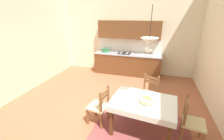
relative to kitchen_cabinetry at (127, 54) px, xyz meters
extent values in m
cube|color=#A86042|center=(-0.10, -2.94, -0.91)|extent=(6.12, 7.03, 0.10)
cube|color=beige|center=(-0.10, 0.33, 1.14)|extent=(6.12, 0.12, 3.98)
cube|color=beige|center=(-2.92, -2.94, 1.14)|extent=(0.12, 7.03, 3.98)
cube|color=#904444|center=(0.98, -3.35, -0.85)|extent=(2.10, 1.60, 0.01)
cube|color=brown|center=(0.01, -0.04, -0.43)|extent=(2.74, 0.60, 0.86)
cube|color=#9E9EA3|center=(0.01, -0.05, 0.02)|extent=(2.77, 0.63, 0.04)
cube|color=white|center=(0.01, 0.26, 0.32)|extent=(2.74, 0.01, 0.55)
cube|color=brown|center=(0.01, 0.09, 0.99)|extent=(2.52, 0.34, 0.70)
cube|color=black|center=(0.01, -0.31, -0.81)|extent=(2.70, 0.02, 0.09)
cylinder|color=silver|center=(0.62, -0.04, 0.04)|extent=(0.34, 0.34, 0.02)
cylinder|color=silver|center=(0.62, 0.10, 0.15)|extent=(0.02, 0.02, 0.22)
cube|color=black|center=(-0.13, -0.04, 0.05)|extent=(0.52, 0.42, 0.01)
cylinder|color=silver|center=(-0.26, -0.14, 0.06)|extent=(0.11, 0.11, 0.01)
cylinder|color=silver|center=(0.00, -0.14, 0.06)|extent=(0.11, 0.11, 0.01)
cylinder|color=silver|center=(-0.26, 0.06, 0.06)|extent=(0.11, 0.11, 0.01)
cylinder|color=silver|center=(0.00, 0.06, 0.06)|extent=(0.11, 0.11, 0.01)
cylinder|color=#337A4C|center=(-0.95, -0.06, 0.12)|extent=(0.28, 0.28, 0.15)
cylinder|color=#337A4C|center=(-0.95, -0.06, 0.20)|extent=(0.29, 0.29, 0.02)
sphere|color=black|center=(-0.95, -0.06, 0.23)|extent=(0.04, 0.04, 0.04)
cube|color=#56331C|center=(0.98, -3.25, -0.12)|extent=(1.32, 1.00, 0.02)
cube|color=#56331C|center=(0.39, -3.58, -0.49)|extent=(0.08, 0.08, 0.73)
cube|color=#56331C|center=(1.50, -3.69, -0.49)|extent=(0.08, 0.08, 0.73)
cube|color=#56331C|center=(0.46, -2.82, -0.49)|extent=(0.08, 0.08, 0.73)
cube|color=#56331C|center=(1.58, -2.93, -0.49)|extent=(0.08, 0.08, 0.73)
cube|color=silver|center=(0.98, -3.25, -0.10)|extent=(1.39, 1.06, 0.00)
cube|color=silver|center=(0.94, -3.72, -0.17)|extent=(1.29, 0.13, 0.12)
cube|color=silver|center=(1.03, -2.78, -0.17)|extent=(1.29, 0.13, 0.12)
cube|color=silver|center=(0.33, -3.19, -0.17)|extent=(0.10, 0.94, 0.12)
cube|color=silver|center=(1.63, -3.32, -0.17)|extent=(0.10, 0.94, 0.12)
cube|color=#D1BC89|center=(1.06, -2.39, -0.43)|extent=(0.50, 0.50, 0.04)
cube|color=brown|center=(1.20, -2.61, -0.65)|extent=(0.05, 0.05, 0.41)
cube|color=brown|center=(0.85, -2.53, -0.65)|extent=(0.05, 0.05, 0.41)
cube|color=brown|center=(1.27, -2.25, -0.39)|extent=(0.05, 0.05, 0.93)
cube|color=brown|center=(0.92, -2.18, -0.39)|extent=(0.05, 0.05, 0.93)
cube|color=brown|center=(1.10, -2.22, -0.01)|extent=(0.32, 0.09, 0.07)
cube|color=brown|center=(1.10, -2.22, -0.12)|extent=(0.32, 0.09, 0.07)
cube|color=#D1BC89|center=(-0.03, -3.27, -0.43)|extent=(0.47, 0.47, 0.04)
cube|color=brown|center=(-0.24, -3.42, -0.65)|extent=(0.05, 0.05, 0.41)
cube|color=brown|center=(-0.19, -3.07, -0.65)|extent=(0.05, 0.05, 0.41)
cube|color=brown|center=(0.12, -3.47, -0.39)|extent=(0.05, 0.05, 0.93)
cube|color=brown|center=(0.17, -3.12, -0.39)|extent=(0.05, 0.05, 0.93)
cube|color=brown|center=(0.14, -3.30, -0.01)|extent=(0.07, 0.32, 0.07)
cube|color=brown|center=(0.14, -3.30, -0.12)|extent=(0.07, 0.32, 0.07)
cube|color=#D1BC89|center=(1.98, -3.26, -0.43)|extent=(0.48, 0.48, 0.04)
cube|color=brown|center=(2.18, -3.10, -0.65)|extent=(0.05, 0.05, 0.41)
cube|color=brown|center=(1.83, -3.05, -0.39)|extent=(0.05, 0.05, 0.93)
cube|color=brown|center=(1.77, -3.41, -0.39)|extent=(0.05, 0.05, 0.93)
cube|color=brown|center=(1.80, -3.23, -0.01)|extent=(0.07, 0.32, 0.07)
cube|color=brown|center=(1.80, -3.23, -0.12)|extent=(0.07, 0.32, 0.07)
cylinder|color=beige|center=(1.06, -3.30, -0.09)|extent=(0.17, 0.17, 0.02)
cylinder|color=beige|center=(1.06, -3.30, -0.04)|extent=(0.30, 0.30, 0.07)
sphere|color=gold|center=(1.01, -3.29, -0.03)|extent=(0.09, 0.09, 0.09)
sphere|color=gold|center=(1.11, -3.32, -0.04)|extent=(0.08, 0.08, 0.08)
sphere|color=gold|center=(1.06, -3.27, -0.03)|extent=(0.10, 0.10, 0.10)
cylinder|color=black|center=(1.00, -3.24, 1.44)|extent=(0.01, 0.01, 0.57)
cone|color=silver|center=(1.00, -3.24, 1.12)|extent=(0.32, 0.32, 0.14)
sphere|color=white|center=(1.00, -3.24, 0.98)|extent=(0.11, 0.11, 0.11)
camera|label=1|loc=(1.12, -5.98, 1.58)|focal=23.84mm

